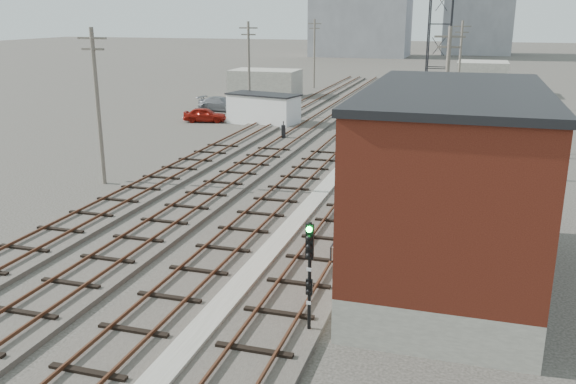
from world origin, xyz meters
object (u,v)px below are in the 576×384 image
at_px(site_trailer, 263,109).
at_px(car_silver, 258,109).
at_px(signal_mast, 309,272).
at_px(car_red, 205,115).
at_px(car_grey, 221,104).
at_px(switch_stand, 283,132).

height_order(site_trailer, car_silver, site_trailer).
xyz_separation_m(signal_mast, car_silver, (-15.73, 39.73, -1.50)).
height_order(car_red, car_silver, car_red).
bearing_deg(car_silver, car_grey, 42.44).
bearing_deg(car_grey, site_trailer, -124.43).
bearing_deg(car_red, signal_mast, -163.90).
bearing_deg(switch_stand, site_trailer, 100.63).
bearing_deg(switch_stand, car_red, 127.42).
xyz_separation_m(car_red, car_grey, (-1.11, 6.55, 0.06)).
distance_m(signal_mast, switch_stand, 30.74).
xyz_separation_m(switch_stand, car_silver, (-5.90, 10.64, -0.01)).
bearing_deg(car_red, car_silver, -49.77).
relative_size(switch_stand, car_silver, 0.35).
bearing_deg(site_trailer, car_red, -161.81).
xyz_separation_m(switch_stand, site_trailer, (-3.87, 6.38, 0.73)).
bearing_deg(signal_mast, car_silver, 111.60).
height_order(switch_stand, car_red, switch_stand).
bearing_deg(car_silver, car_red, 116.72).
distance_m(switch_stand, site_trailer, 7.49).
height_order(signal_mast, switch_stand, signal_mast).
relative_size(switch_stand, car_red, 0.36).
relative_size(site_trailer, car_red, 1.79).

